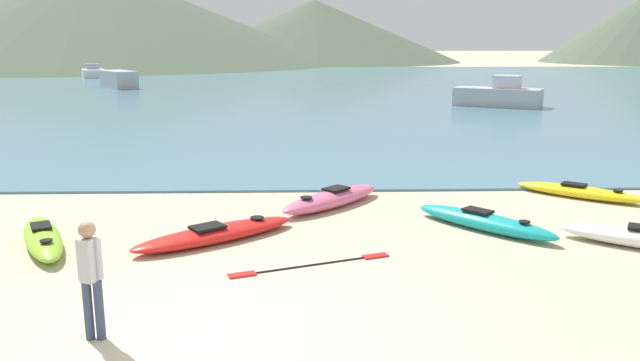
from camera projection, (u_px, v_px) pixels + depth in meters
ground_plane at (205, 340)px, 7.70m from camera, size 400.00×400.00×0.00m
bay_water at (287, 86)px, 49.22m from camera, size 160.00×70.00×0.06m
far_hill_left at (96, 15)px, 93.99m from camera, size 75.26×75.26×14.55m
far_hill_midleft at (314, 31)px, 104.09m from camera, size 48.44×48.44×10.10m
kayak_on_sand_0 at (43, 238)px, 11.16m from camera, size 1.81×2.77×0.37m
kayak_on_sand_1 at (580, 192)px, 14.59m from camera, size 2.69×2.30×0.32m
kayak_on_sand_4 at (216, 234)px, 11.45m from camera, size 3.08×2.53×0.32m
kayak_on_sand_5 at (484, 221)px, 12.12m from camera, size 2.50×2.65×0.38m
kayak_on_sand_6 at (332, 199)px, 13.80m from camera, size 2.60×2.70×0.41m
person_near_foreground at (91, 273)px, 7.53m from camera, size 0.31×0.26×1.52m
moored_boat_0 at (119, 79)px, 47.06m from camera, size 3.57×4.14×1.28m
moored_boat_2 at (93, 73)px, 60.05m from camera, size 2.90×3.53×1.31m
moored_boat_3 at (499, 95)px, 33.95m from camera, size 4.80×3.71×1.68m
loose_paddle at (311, 265)px, 10.21m from camera, size 2.67×1.13×0.03m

